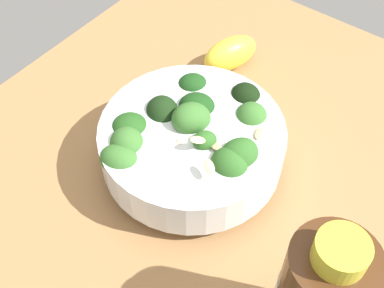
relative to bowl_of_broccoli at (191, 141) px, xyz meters
The scene contains 3 objects.
ground_plane 7.93cm from the bowl_of_broccoli, 152.88° to the left, with size 62.62×62.62×3.17cm, color #996D42.
bowl_of_broccoli is the anchor object (origin of this frame).
lemon_wedge 18.25cm from the bowl_of_broccoli, 160.14° to the right, with size 8.23×4.08×4.64cm, color yellow.
Camera 1 is at (33.63, 19.82, 48.94)cm, focal length 47.65 mm.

